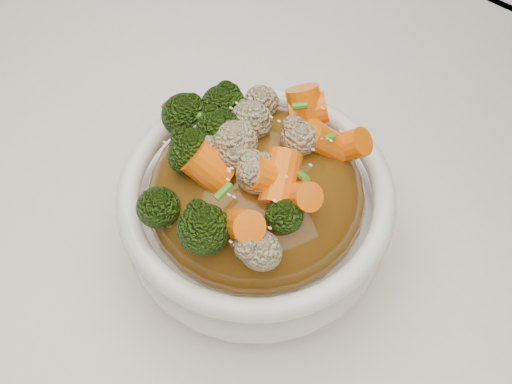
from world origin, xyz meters
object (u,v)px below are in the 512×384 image
Objects in this scene: carrots at (256,144)px; broccoli at (256,145)px; bowl at (256,214)px; dining_table at (235,364)px.

carrots is 0.00m from broccoli.
carrots reaches higher than bowl.
bowl is 0.08m from carrots.
bowl is 0.08m from broccoli.
carrots is (0.00, 0.00, 0.08)m from bowl.
dining_table is 7.70× the size of carrots.
carrots is at bearing -4.14° from dining_table.
broccoli reaches higher than bowl.
dining_table is 0.50m from broccoli.
broccoli is at bearing -4.14° from dining_table.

